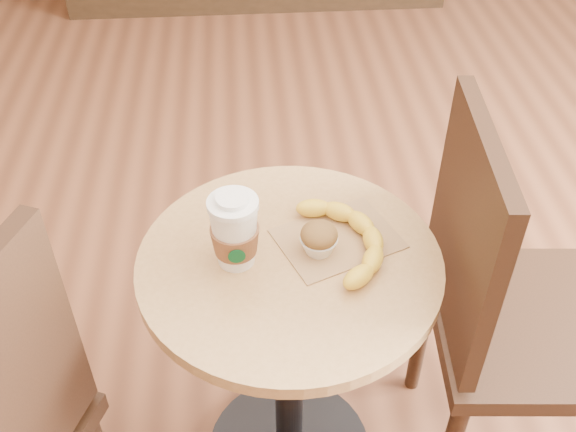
# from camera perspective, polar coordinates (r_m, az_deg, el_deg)

# --- Properties ---
(cafe_table) EXTENTS (0.63, 0.63, 0.75)m
(cafe_table) POSITION_cam_1_polar(r_m,az_deg,el_deg) (1.55, 0.11, -10.12)
(cafe_table) COLOR black
(cafe_table) RESTS_ON ground
(chair_right) EXTENTS (0.49, 0.49, 1.03)m
(chair_right) POSITION_cam_1_polar(r_m,az_deg,el_deg) (1.60, 18.05, -7.40)
(chair_right) COLOR black
(chair_right) RESTS_ON ground
(kraft_bag) EXTENTS (0.29, 0.26, 0.00)m
(kraft_bag) POSITION_cam_1_polar(r_m,az_deg,el_deg) (1.41, 4.21, -1.91)
(kraft_bag) COLOR #9B744B
(kraft_bag) RESTS_ON cafe_table
(coffee_cup) EXTENTS (0.10, 0.10, 0.17)m
(coffee_cup) POSITION_cam_1_polar(r_m,az_deg,el_deg) (1.32, -4.53, -1.45)
(coffee_cup) COLOR white
(coffee_cup) RESTS_ON cafe_table
(muffin) EXTENTS (0.08, 0.08, 0.07)m
(muffin) POSITION_cam_1_polar(r_m,az_deg,el_deg) (1.36, 2.64, -1.93)
(muffin) COLOR silver
(muffin) RESTS_ON kraft_bag
(banana) EXTENTS (0.24, 0.32, 0.04)m
(banana) POSITION_cam_1_polar(r_m,az_deg,el_deg) (1.38, 4.91, -2.03)
(banana) COLOR yellow
(banana) RESTS_ON kraft_bag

